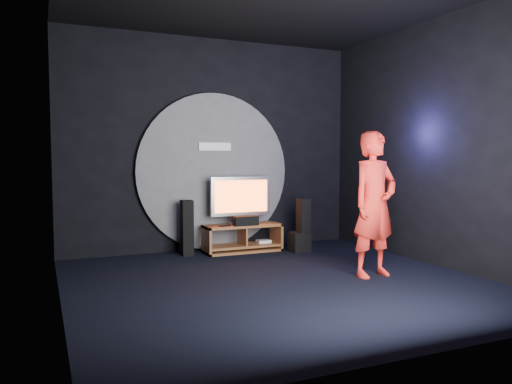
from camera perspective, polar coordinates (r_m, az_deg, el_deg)
floor at (r=6.26m, az=2.54°, el=-10.29°), size 5.00×5.00×0.00m
back_wall at (r=8.39m, az=-4.97°, el=5.38°), size 5.00×0.04×3.50m
front_wall at (r=3.98m, az=18.72°, el=6.73°), size 5.00×0.04×3.50m
left_wall at (r=5.46m, az=-21.85°, el=5.86°), size 0.04×5.00×3.50m
right_wall at (r=7.51m, az=20.06°, el=5.32°), size 0.04×5.00×3.50m
wall_disc_panel at (r=8.34m, az=-4.83°, el=2.31°), size 2.60×0.11×2.60m
media_console at (r=8.20m, az=-1.52°, el=-5.48°), size 1.28×0.45×0.45m
tv at (r=8.17m, az=-1.75°, el=-0.71°), size 1.03×0.22×0.78m
center_speaker at (r=8.02m, az=-1.18°, el=-3.32°), size 0.40×0.15×0.15m
remote at (r=7.93m, az=-3.54°, el=-3.87°), size 0.18×0.05×0.02m
tower_speaker_left at (r=7.92m, az=-7.91°, el=-4.09°), size 0.17×0.19×0.87m
tower_speaker_right at (r=8.21m, az=5.44°, el=-3.78°), size 0.17×0.19×0.87m
subwoofer at (r=8.22m, az=4.95°, el=-5.70°), size 0.29×0.29×0.32m
player at (r=6.61m, az=13.40°, el=-1.36°), size 0.74×0.54×1.88m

